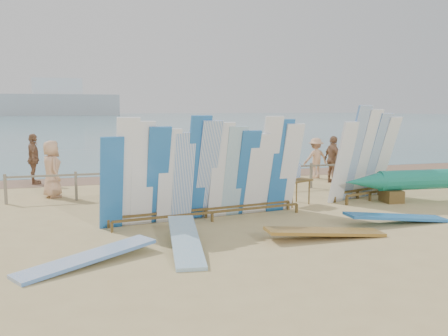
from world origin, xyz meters
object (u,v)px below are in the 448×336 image
object	(u,v)px
main_surfboard_rack	(209,173)
flat_board_c	(325,238)
flat_board_a	(185,249)
beachgoer_4	(163,165)
beachgoer_0	(52,169)
flat_board_d	(397,223)
outrigger_canoe	(446,180)
beachgoer_7	(231,157)
beach_chair_left	(209,184)
beachgoer_3	(167,160)
side_surfboard_rack	(365,158)
beach_chair_right	(198,180)
flat_board_e	(88,264)
beachgoer_6	(226,161)
stroller	(238,173)
beachgoer_9	(316,158)
beachgoer_8	(346,160)
vendor_table	(295,191)
beachgoer_10	(333,160)
beachgoer_extra_1	(34,159)

from	to	relation	value
main_surfboard_rack	flat_board_c	distance (m)	3.33
flat_board_a	beachgoer_4	distance (m)	7.37
beachgoer_0	beachgoer_4	distance (m)	3.68
flat_board_d	beachgoer_0	size ratio (longest dim) A/B	1.48
outrigger_canoe	beachgoer_7	size ratio (longest dim) A/B	4.11
beach_chair_left	beachgoer_3	bearing A→B (deg)	135.73
side_surfboard_rack	main_surfboard_rack	bearing A→B (deg)	174.22
main_surfboard_rack	beach_chair_right	xyz separation A→B (m)	(0.86, 4.76, -0.92)
outrigger_canoe	flat_board_e	xyz separation A→B (m)	(-10.75, -3.20, -0.62)
beach_chair_left	beachgoer_7	world-z (taller)	beachgoer_7
beachgoer_0	beachgoer_6	bearing A→B (deg)	-92.23
stroller	beachgoer_0	size ratio (longest dim) A/B	0.65
outrigger_canoe	flat_board_e	distance (m)	11.23
beach_chair_right	flat_board_d	bearing A→B (deg)	-87.31
outrigger_canoe	beachgoer_3	xyz separation A→B (m)	(-7.58, 6.58, 0.16)
flat_board_a	flat_board_d	bearing A→B (deg)	13.77
beachgoer_9	beachgoer_7	bearing A→B (deg)	-23.22
beach_chair_left	beachgoer_8	world-z (taller)	beachgoer_8
stroller	beachgoer_8	xyz separation A→B (m)	(4.31, -0.25, 0.39)
vendor_table	flat_board_e	xyz separation A→B (m)	(-5.90, -3.80, -0.41)
flat_board_a	beachgoer_4	world-z (taller)	beachgoer_4
flat_board_d	beachgoer_7	world-z (taller)	beachgoer_7
vendor_table	beachgoer_9	size ratio (longest dim) A/B	0.75
vendor_table	beachgoer_3	bearing A→B (deg)	89.78
beachgoer_9	beachgoer_7	world-z (taller)	beachgoer_7
beach_chair_right	beachgoer_10	distance (m)	5.24
flat_board_e	flat_board_a	distance (m)	1.93
beachgoer_6	beachgoer_9	distance (m)	3.72
beach_chair_left	beachgoer_3	size ratio (longest dim) A/B	0.55
beachgoer_extra_1	beachgoer_7	xyz separation A→B (m)	(7.59, -0.35, -0.12)
flat_board_e	beachgoer_4	xyz separation A→B (m)	(2.65, 7.65, 0.86)
flat_board_d	beachgoer_6	bearing A→B (deg)	16.32
side_surfboard_rack	beachgoer_10	xyz separation A→B (m)	(0.76, 3.27, -0.42)
beach_chair_right	stroller	xyz separation A→B (m)	(1.53, 0.09, 0.19)
flat_board_d	beach_chair_right	size ratio (longest dim) A/B	2.80
beachgoer_6	flat_board_e	bearing A→B (deg)	82.85
beachgoer_8	flat_board_a	bearing A→B (deg)	117.56
beachgoer_10	beachgoer_9	world-z (taller)	beachgoer_10
beachgoer_10	side_surfboard_rack	bearing A→B (deg)	162.68
outrigger_canoe	beachgoer_7	xyz separation A→B (m)	(-4.95, 6.54, 0.21)
main_surfboard_rack	beachgoer_9	distance (m)	8.39
main_surfboard_rack	flat_board_e	bearing A→B (deg)	-145.84
vendor_table	beachgoer_10	size ratio (longest dim) A/B	0.68
flat_board_e	flat_board_a	xyz separation A→B (m)	(1.90, 0.37, 0.00)
outrigger_canoe	beach_chair_right	distance (m)	8.09
beachgoer_8	beachgoer_9	xyz separation A→B (m)	(-0.67, 1.22, -0.05)
beachgoer_0	beachgoer_4	bearing A→B (deg)	-98.87
flat_board_d	beach_chair_right	bearing A→B (deg)	30.24
outrigger_canoe	flat_board_d	size ratio (longest dim) A/B	2.53
side_surfboard_rack	beach_chair_left	world-z (taller)	side_surfboard_rack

